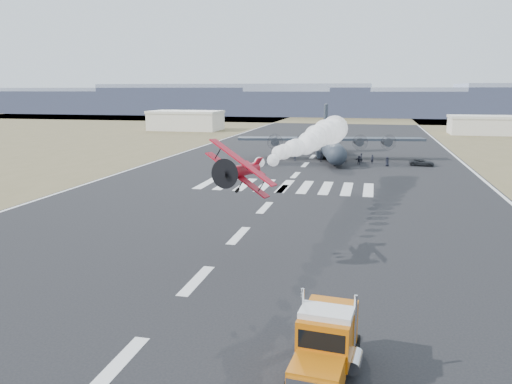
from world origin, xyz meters
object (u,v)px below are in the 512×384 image
(crew_b, at_px, (340,160))
(crew_d, at_px, (321,157))
(crew_e, at_px, (387,162))
(hangar_right, at_px, (483,125))
(crew_g, at_px, (372,159))
(crew_h, at_px, (340,157))
(transport_aircraft, at_px, (329,145))
(crew_f, at_px, (359,160))
(crew_c, at_px, (295,156))
(hangar_left, at_px, (186,120))
(aerobatic_biplane, at_px, (240,170))
(crew_a, at_px, (361,158))
(semi_truck, at_px, (326,344))
(support_vehicle, at_px, (422,162))

(crew_b, distance_m, crew_d, 4.94)
(crew_b, distance_m, crew_e, 8.70)
(hangar_right, distance_m, crew_g, 80.95)
(crew_e, distance_m, crew_h, 10.03)
(hangar_right, distance_m, transport_aircraft, 79.92)
(crew_f, distance_m, crew_h, 5.09)
(crew_d, xyz_separation_m, crew_e, (12.63, -3.41, 0.02))
(transport_aircraft, distance_m, crew_c, 8.41)
(hangar_left, height_order, transport_aircraft, transport_aircraft)
(aerobatic_biplane, distance_m, crew_e, 59.11)
(crew_a, distance_m, crew_f, 2.28)
(hangar_right, relative_size, crew_c, 10.96)
(hangar_right, bearing_deg, transport_aircraft, -122.06)
(crew_d, bearing_deg, aerobatic_biplane, -17.72)
(crew_c, bearing_deg, crew_f, -3.47)
(semi_truck, distance_m, crew_d, 76.06)
(hangar_right, bearing_deg, crew_e, -112.06)
(crew_c, height_order, crew_e, crew_c)
(semi_truck, bearing_deg, aerobatic_biplane, 124.00)
(aerobatic_biplane, height_order, crew_d, aerobatic_biplane)
(crew_d, bearing_deg, crew_b, 35.32)
(transport_aircraft, relative_size, crew_a, 19.98)
(crew_a, xyz_separation_m, crew_f, (-0.33, -2.26, -0.08))
(crew_a, bearing_deg, crew_e, 60.90)
(crew_d, bearing_deg, crew_a, 72.19)
(transport_aircraft, distance_m, crew_e, 14.49)
(crew_a, relative_size, crew_f, 1.10)
(crew_h, bearing_deg, hangar_left, 80.06)
(crew_d, height_order, crew_f, crew_d)
(crew_c, distance_m, crew_e, 18.10)
(hangar_left, distance_m, support_vehicle, 101.00)
(hangar_left, relative_size, hangar_right, 1.20)
(crew_a, relative_size, crew_e, 1.06)
(hangar_left, height_order, crew_e, hangar_left)
(semi_truck, relative_size, transport_aircraft, 0.22)
(transport_aircraft, bearing_deg, hangar_right, 47.48)
(semi_truck, xyz_separation_m, crew_g, (1.79, 74.99, -0.93))
(semi_truck, relative_size, support_vehicle, 1.82)
(crew_f, height_order, crew_g, crew_f)
(crew_a, height_order, crew_g, crew_a)
(hangar_right, bearing_deg, crew_d, -120.85)
(crew_d, bearing_deg, support_vehicle, 68.18)
(crew_e, height_order, crew_g, crew_e)
(semi_truck, bearing_deg, crew_g, 93.58)
(crew_c, bearing_deg, crew_e, -4.06)
(crew_h, bearing_deg, crew_e, -78.03)
(crew_b, height_order, crew_g, crew_b)
(support_vehicle, distance_m, crew_e, 6.63)
(support_vehicle, bearing_deg, crew_a, 89.94)
(support_vehicle, bearing_deg, crew_d, 92.71)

